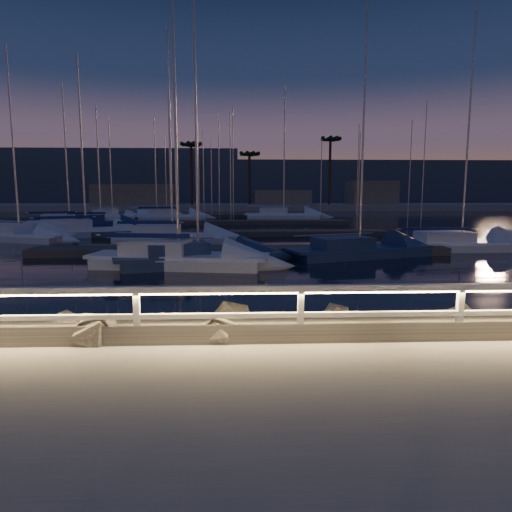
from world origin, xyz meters
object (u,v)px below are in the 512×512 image
(guard_rail, at_px, (243,301))
(sailboat_c, at_px, (194,257))
(sailboat_j, at_px, (67,222))
(sailboat_m, at_px, (155,216))
(sailboat_e, at_px, (99,222))
(sailboat_h, at_px, (356,249))
(sailboat_k, at_px, (282,215))
(sailboat_d, at_px, (458,243))
(sailboat_n, at_px, (169,216))
(sailboat_b, at_px, (174,257))
(sailboat_g, at_px, (169,236))
(sailboat_a, at_px, (83,230))
(sailboat_i, at_px, (111,216))
(sailboat_f, at_px, (17,235))

(guard_rail, xyz_separation_m, sailboat_c, (-2.08, 12.42, -0.97))
(sailboat_j, height_order, sailboat_m, sailboat_j)
(sailboat_e, bearing_deg, sailboat_h, -62.25)
(sailboat_c, xyz_separation_m, sailboat_k, (7.36, 34.87, 0.06))
(sailboat_c, bearing_deg, sailboat_j, 103.18)
(sailboat_e, relative_size, sailboat_j, 0.86)
(sailboat_d, distance_m, sailboat_j, 34.06)
(sailboat_k, bearing_deg, sailboat_n, -164.50)
(sailboat_n, bearing_deg, guard_rail, -93.40)
(sailboat_e, relative_size, sailboat_k, 0.71)
(guard_rail, bearing_deg, sailboat_b, 103.66)
(guard_rail, bearing_deg, sailboat_d, 54.08)
(sailboat_c, height_order, sailboat_m, sailboat_c)
(sailboat_e, xyz_separation_m, sailboat_m, (3.35, 11.09, 0.02))
(sailboat_e, height_order, sailboat_g, sailboat_g)
(sailboat_b, bearing_deg, sailboat_k, 86.16)
(sailboat_g, bearing_deg, sailboat_m, 104.23)
(sailboat_b, distance_m, sailboat_h, 9.34)
(sailboat_a, bearing_deg, sailboat_b, -81.54)
(sailboat_b, relative_size, sailboat_j, 1.02)
(sailboat_c, xyz_separation_m, sailboat_e, (-11.15, 23.33, 0.01))
(sailboat_b, xyz_separation_m, sailboat_j, (-13.24, 23.61, -0.01))
(sailboat_d, relative_size, sailboat_m, 1.14)
(sailboat_c, distance_m, sailboat_d, 15.33)
(sailboat_j, bearing_deg, guard_rail, -79.69)
(guard_rail, distance_m, sailboat_m, 47.87)
(sailboat_k, xyz_separation_m, sailboat_m, (-15.16, -0.45, -0.04))
(sailboat_d, xyz_separation_m, sailboat_e, (-25.70, 18.52, 0.01))
(sailboat_i, bearing_deg, sailboat_c, -57.37)
(sailboat_a, relative_size, sailboat_h, 1.00)
(sailboat_n, bearing_deg, sailboat_c, -93.20)
(sailboat_c, relative_size, sailboat_k, 0.80)
(sailboat_a, distance_m, sailboat_g, 8.00)
(sailboat_c, height_order, sailboat_n, sailboat_n)
(sailboat_c, xyz_separation_m, sailboat_h, (8.07, 2.42, -0.01))
(sailboat_b, relative_size, sailboat_d, 0.99)
(sailboat_b, xyz_separation_m, sailboat_h, (8.91, 2.80, -0.05))
(sailboat_j, distance_m, sailboat_k, 24.41)
(sailboat_i, distance_m, sailboat_j, 10.74)
(sailboat_j, height_order, sailboat_n, sailboat_n)
(sailboat_n, bearing_deg, sailboat_j, -143.86)
(sailboat_f, height_order, sailboat_g, sailboat_g)
(sailboat_j, bearing_deg, sailboat_g, -63.96)
(sailboat_e, relative_size, sailboat_n, 0.80)
(sailboat_c, distance_m, sailboat_i, 36.27)
(sailboat_m, bearing_deg, guard_rail, -66.00)
(sailboat_e, xyz_separation_m, sailboat_h, (19.21, -20.91, -0.02))
(sailboat_h, relative_size, sailboat_k, 0.83)
(sailboat_a, xyz_separation_m, sailboat_d, (23.97, -8.70, -0.05))
(sailboat_a, bearing_deg, sailboat_j, 92.44)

